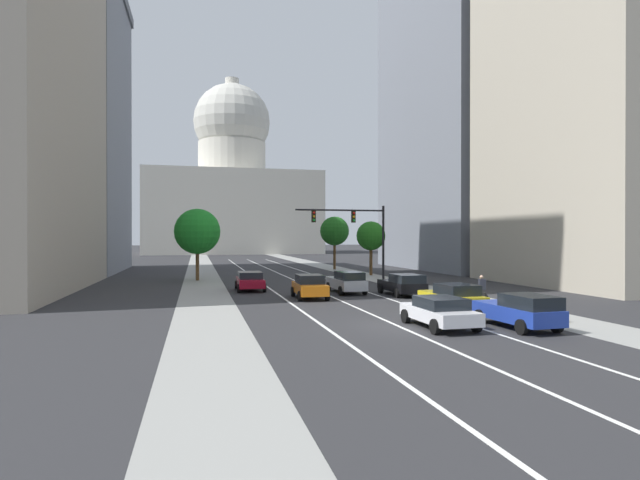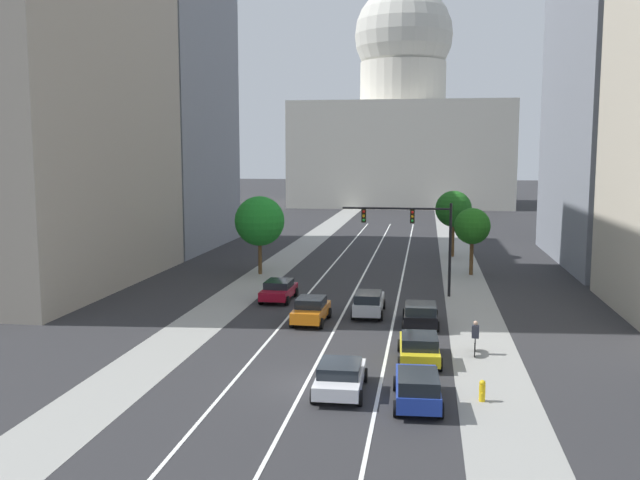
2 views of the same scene
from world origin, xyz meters
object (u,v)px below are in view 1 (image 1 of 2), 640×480
Objects in this scene: car_orange at (310,286)px; cyclist at (482,290)px; car_blue at (520,310)px; fire_hydrant at (558,313)px; capitol_building at (232,190)px; car_white at (440,311)px; street_tree_near_left at (197,232)px; street_tree_near_right at (335,231)px; car_crimson at (250,280)px; traffic_signal_mast at (356,227)px; street_tree_mid_right at (371,236)px; car_yellow at (453,296)px; car_silver at (347,282)px; car_black at (403,284)px.

car_orange is 2.37× the size of cyclist.
car_blue reaches higher than fire_hydrant.
car_orange is (-1.63, -98.92, -14.98)m from capitol_building.
car_white is 0.66× the size of street_tree_near_left.
street_tree_near_right is at bearing -16.60° from car_orange.
car_crimson is at bearing 124.78° from fire_hydrant.
street_tree_mid_right is (4.51, 9.23, -0.74)m from traffic_signal_mast.
car_white is 5.89m from car_yellow.
traffic_signal_mast reaches higher than car_silver.
street_tree_mid_right is (4.01, 25.12, 3.33)m from car_yellow.
cyclist is at bearing 88.64° from fire_hydrant.
street_tree_mid_right is at bearing -25.54° from car_silver.
street_tree_mid_right reaches higher than car_orange.
car_white is 14.32m from car_silver.
car_black is at bearing -2.54° from car_yellow.
traffic_signal_mast is at bearing 18.01° from cyclist.
street_tree_mid_right reaches higher than car_black.
car_orange is at bearing -150.16° from car_crimson.
street_tree_near_left is (-3.79, 10.00, 3.74)m from car_crimson.
capitol_building reaches higher than car_yellow.
car_orange reaches higher than fire_hydrant.
car_silver reaches higher than fire_hydrant.
car_orange is at bearing 126.99° from car_silver.
car_black is at bearing -95.72° from street_tree_near_right.
capitol_building is 100.07m from car_black.
car_black is at bearing -119.76° from car_crimson.
car_blue is (4.89, -111.79, -14.97)m from capitol_building.
car_silver is at bearing 9.22° from car_blue.
street_tree_mid_right reaches higher than car_silver.
traffic_signal_mast is at bearing -116.05° from street_tree_mid_right.
car_blue is (9.77, -18.76, 0.06)m from car_crimson.
car_white is at bearing 143.83° from car_yellow.
street_tree_near_left is (-7.04, 15.89, 3.69)m from car_orange.
car_black is at bearing 102.30° from fire_hydrant.
street_tree_near_right reaches higher than car_orange.
traffic_signal_mast is (-0.51, 21.87, 4.02)m from car_blue.
street_tree_mid_right is at bearing -83.41° from street_tree_near_right.
car_silver reaches higher than car_crimson.
cyclist is (2.78, 7.70, 0.05)m from car_blue.
car_white is 21.38m from traffic_signal_mast.
car_yellow is (0.00, -7.00, -0.04)m from car_black.
car_white is 0.92× the size of car_silver.
car_silver is at bearing -103.25° from street_tree_near_right.
car_blue is 41.54m from street_tree_near_right.
street_tree_near_left is 17.72m from street_tree_mid_right.
car_orange is 30.13m from street_tree_near_right.
cyclist is 0.31× the size of street_tree_mid_right.
traffic_signal_mast is at bearing -32.11° from car_orange.
street_tree_mid_right is (7.26, 15.71, 3.27)m from car_silver.
street_tree_near_left is 1.17× the size of street_tree_mid_right.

